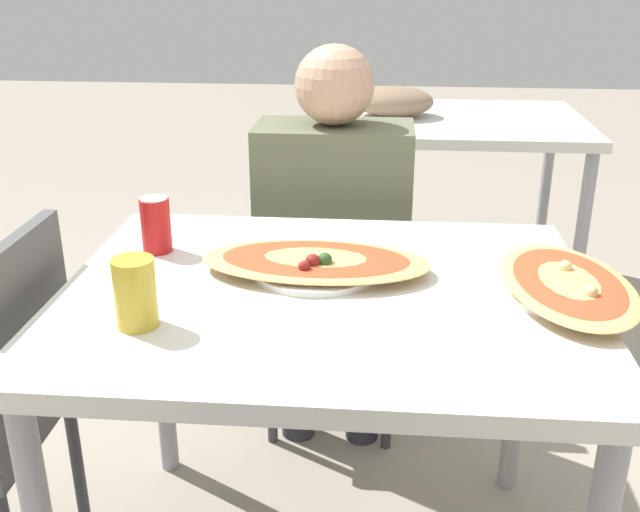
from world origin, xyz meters
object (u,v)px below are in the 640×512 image
person_seated (333,215)px  chair_far_seated (335,263)px  soda_can (156,225)px  pizza_second (568,286)px  pizza_main (316,263)px  drink_glass (135,293)px  dining_table (326,325)px

person_seated → chair_far_seated: bearing=-90.0°
soda_can → pizza_second: 0.88m
pizza_main → drink_glass: bearing=-137.7°
chair_far_seated → person_seated: person_seated is taller
chair_far_seated → pizza_main: (0.00, -0.67, 0.28)m
dining_table → person_seated: person_seated is taller
person_seated → drink_glass: person_seated is taller
pizza_main → pizza_second: (0.50, -0.07, -0.00)m
soda_can → pizza_main: bearing=-13.5°
drink_glass → person_seated: bearing=70.3°
drink_glass → pizza_second: size_ratio=0.30×
person_seated → pizza_main: 0.56m
chair_far_seated → person_seated: size_ratio=0.75×
pizza_main → soda_can: size_ratio=3.92×
pizza_second → chair_far_seated: bearing=124.2°
dining_table → chair_far_seated: bearing=92.2°
chair_far_seated → pizza_second: chair_far_seated is taller
pizza_main → pizza_second: bearing=-8.2°
soda_can → drink_glass: drink_glass is taller
chair_far_seated → pizza_second: (0.50, -0.74, 0.28)m
chair_far_seated → person_seated: 0.22m
chair_far_seated → drink_glass: bearing=72.5°
dining_table → person_seated: bearing=92.6°
soda_can → pizza_second: soda_can is taller
pizza_main → pizza_second: 0.51m
dining_table → pizza_main: bearing=109.1°
chair_far_seated → soda_can: soda_can is taller
dining_table → person_seated: (-0.03, 0.64, 0.02)m
drink_glass → pizza_second: bearing=13.9°
soda_can → drink_glass: (0.07, -0.36, 0.00)m
chair_far_seated → drink_glass: drink_glass is taller
soda_can → dining_table: bearing=-23.5°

